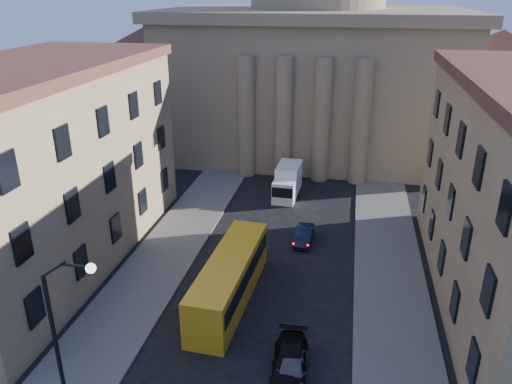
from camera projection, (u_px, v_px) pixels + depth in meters
sidewalk_left at (134, 297)px, 33.54m from camera, size 5.00×60.00×0.15m
sidewalk_right at (395, 327)px, 30.55m from camera, size 5.00×60.00×0.15m
church at (315, 52)px, 61.54m from camera, size 68.02×28.76×36.60m
building_left at (37, 166)px, 35.86m from camera, size 11.60×26.60×14.70m
street_lamp at (64, 329)px, 22.20m from camera, size 2.62×0.44×8.83m
car_right_mid at (290, 362)px, 26.87m from camera, size 2.12×4.77×1.36m
car_right_far at (292, 368)px, 26.41m from camera, size 1.71×3.99×1.34m
car_right_distant at (304, 235)px, 40.72m from camera, size 1.37×3.75×1.23m
city_bus at (230, 277)px, 32.79m from camera, size 3.10×11.23×3.13m
box_truck at (287, 182)px, 49.53m from camera, size 2.36×5.54×3.00m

